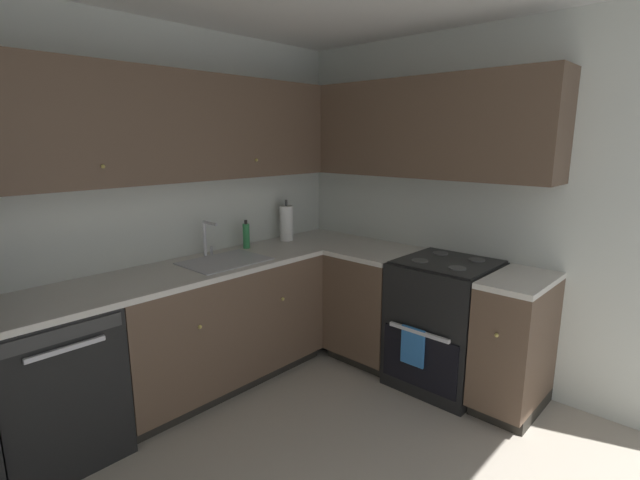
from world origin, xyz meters
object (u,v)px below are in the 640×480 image
object	(u,v)px
dishwasher	(51,384)
paper_towel_roll	(286,223)
oven_range	(444,323)
soap_bottle	(246,236)

from	to	relation	value
dishwasher	paper_towel_roll	distance (m)	1.99
oven_range	dishwasher	bearing A→B (deg)	151.51
dishwasher	oven_range	distance (m)	2.44
dishwasher	soap_bottle	bearing A→B (deg)	6.95
paper_towel_roll	oven_range	bearing A→B (deg)	-78.91
soap_bottle	paper_towel_roll	distance (m)	0.41
dishwasher	paper_towel_roll	size ratio (longest dim) A/B	2.45
oven_range	soap_bottle	distance (m)	1.59
soap_bottle	paper_towel_roll	bearing A→B (deg)	-2.85
oven_range	paper_towel_roll	size ratio (longest dim) A/B	2.98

